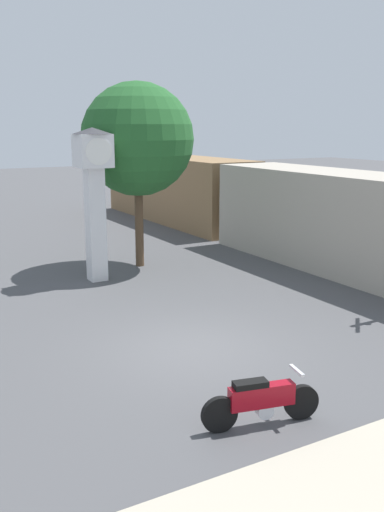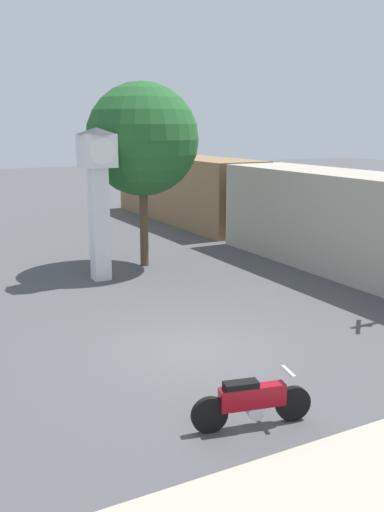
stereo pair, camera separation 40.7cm
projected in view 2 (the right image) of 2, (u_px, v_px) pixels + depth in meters
ground_plane at (192, 349)px, 12.98m from camera, size 120.00×120.00×0.00m
motorcycle at (252, 402)px, 9.54m from camera, size 2.09×0.65×0.94m
clock_tower at (98, 181)px, 18.16m from camera, size 1.25×1.25×4.92m
freight_train at (250, 202)px, 25.05m from camera, size 2.80×24.42×3.40m
street_tree at (142, 140)px, 19.78m from camera, size 3.92×3.92×6.47m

